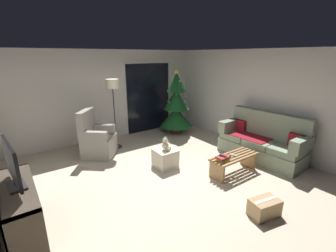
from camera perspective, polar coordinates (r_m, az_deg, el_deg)
ground_plane at (r=4.70m, az=1.02°, el=-12.87°), size 7.00×7.00×0.00m
wall_back at (r=6.87m, az=-14.44°, el=7.35°), size 5.72×0.12×2.50m
wall_right at (r=6.32m, az=22.52°, el=5.77°), size 0.12×6.00×2.50m
patio_door_frame at (r=7.38m, az=-4.85°, el=7.28°), size 1.60×0.02×2.20m
patio_door_glass at (r=7.37m, az=-4.76°, el=6.88°), size 1.50×0.02×2.10m
couch at (r=5.87m, az=22.17°, el=-3.62°), size 0.89×1.98×1.08m
coffee_table at (r=4.99m, az=15.85°, el=-8.37°), size 1.10×0.40×0.39m
remote_silver at (r=4.93m, az=15.78°, el=-6.92°), size 0.09×0.16×0.02m
remote_black at (r=4.84m, az=14.31°, el=-7.23°), size 0.16×0.11×0.02m
book_stack at (r=4.65m, az=13.35°, el=-7.72°), size 0.26×0.19×0.09m
cell_phone at (r=4.63m, az=13.29°, el=-7.20°), size 0.10×0.16×0.01m
christmas_tree at (r=7.12m, az=2.03°, el=5.05°), size 0.99×0.99×1.95m
armchair at (r=5.80m, az=-17.11°, el=-3.32°), size 0.97×0.96×1.13m
floor_lamp at (r=5.96m, az=-13.42°, el=8.49°), size 0.32×0.32×1.78m
media_shelf at (r=3.83m, az=-32.67°, el=-17.71°), size 0.40×1.40×0.71m
television at (r=3.57m, az=-33.96°, el=-7.91°), size 0.24×0.84×0.61m
ottoman at (r=5.08m, az=-0.69°, el=-7.96°), size 0.44×0.44×0.40m
teddy_bear_cream at (r=4.95m, az=-0.58°, el=-4.61°), size 0.21×0.21×0.29m
cardboard_box_taped_mid_floor at (r=4.01m, az=22.61°, el=-18.01°), size 0.50×0.37×0.27m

